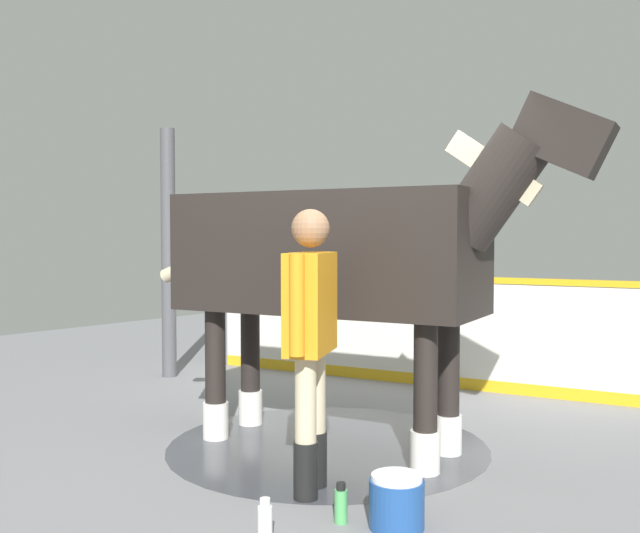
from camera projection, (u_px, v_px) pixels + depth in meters
name	position (u px, v px, depth m)	size (l,w,h in m)	color
ground_plane	(349.00, 455.00, 5.22)	(16.00, 16.00, 0.02)	gray
wet_patch	(328.00, 445.00, 5.42)	(2.41, 2.41, 0.00)	#42444C
barrier_wall	(436.00, 335.00, 7.56)	(5.24, 1.16, 1.17)	silver
roof_post_far	(168.00, 253.00, 8.03)	(0.16, 0.16, 2.77)	#4C4C51
horse	(341.00, 257.00, 5.31)	(3.55, 1.32, 2.49)	black
handler	(311.00, 328.00, 4.40)	(0.42, 0.64, 1.75)	black
wash_bucket	(397.00, 502.00, 3.90)	(0.30, 0.30, 0.29)	#1E478C
bottle_shampoo	(265.00, 523.00, 3.69)	(0.08, 0.08, 0.24)	white
bottle_spray	(341.00, 504.00, 3.97)	(0.07, 0.07, 0.22)	#4CA559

